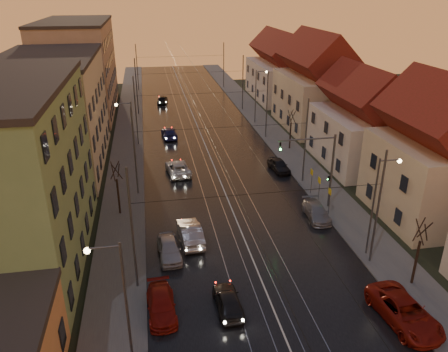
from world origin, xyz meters
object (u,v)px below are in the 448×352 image
street_lamp_1 (378,198)px  driving_car_2 (178,168)px  street_lamp_3 (258,91)px  driving_car_1 (190,233)px  driving_car_3 (169,133)px  parked_right_1 (317,212)px  street_lamp_0 (119,296)px  traffic_light_mast (322,163)px  driving_car_0 (228,301)px  street_lamp_2 (130,130)px  driving_car_4 (162,99)px  parked_left_2 (161,305)px  parked_right_2 (279,165)px  parked_right_0 (404,311)px  parked_left_3 (169,249)px

street_lamp_1 → driving_car_2: 23.18m
street_lamp_3 → driving_car_1: bearing=-113.1°
driving_car_1 → driving_car_3: (-0.04, 27.03, -0.11)m
parked_right_1 → street_lamp_0: bearing=-135.8°
traffic_light_mast → parked_right_1: (-0.85, -1.76, -3.97)m
driving_car_0 → street_lamp_2: bearing=-77.1°
driving_car_4 → parked_left_2: bearing=95.2°
street_lamp_2 → driving_car_3: 12.99m
parked_left_2 → parked_right_2: size_ratio=1.07×
traffic_light_mast → driving_car_1: 13.46m
parked_right_0 → traffic_light_mast: bearing=83.0°
driving_car_4 → street_lamp_2: bearing=89.4°
street_lamp_3 → traffic_light_mast: size_ratio=1.11×
driving_car_1 → parked_right_0: 16.67m
driving_car_4 → street_lamp_3: bearing=140.2°
parked_right_2 → traffic_light_mast: bearing=-89.5°
parked_left_3 → parked_right_1: (13.34, 3.85, -0.08)m
street_lamp_1 → parked_right_0: street_lamp_1 is taller
street_lamp_1 → street_lamp_3: size_ratio=1.00×
parked_left_2 → parked_right_0: parked_right_0 is taller
driving_car_0 → driving_car_1: (-1.52, 8.60, 0.12)m
driving_car_0 → parked_left_3: size_ratio=0.94×
driving_car_3 → parked_left_3: size_ratio=1.13×
parked_right_1 → parked_right_2: size_ratio=1.07×
driving_car_2 → parked_left_2: size_ratio=1.16×
street_lamp_0 → parked_left_2: size_ratio=1.85×
street_lamp_1 → parked_right_1: size_ratio=1.85×
driving_car_0 → driving_car_1: bearing=-81.5°
street_lamp_0 → parked_left_3: size_ratio=1.92×
driving_car_3 → driving_car_4: (-0.03, 19.60, 0.01)m
driving_car_1 → parked_left_3: driving_car_1 is taller
driving_car_3 → street_lamp_1: bearing=110.0°
street_lamp_1 → driving_car_1: 14.74m
driving_car_1 → parked_right_1: size_ratio=1.11×
street_lamp_0 → driving_car_4: street_lamp_0 is taller
street_lamp_1 → street_lamp_2: size_ratio=1.00×
street_lamp_0 → street_lamp_3: 47.62m
street_lamp_1 → driving_car_1: size_ratio=1.67×
parked_left_3 → parked_right_1: size_ratio=0.96×
driving_car_2 → traffic_light_mast: bearing=133.1°
street_lamp_1 → driving_car_4: bearing=104.9°
parked_left_3 → parked_right_2: 19.92m
parked_left_3 → driving_car_0: bearing=-66.8°
driving_car_3 → parked_right_2: 18.08m
parked_right_1 → parked_right_2: bearing=93.8°
parked_right_0 → driving_car_0: bearing=158.6°
driving_car_3 → parked_left_3: parked_left_3 is taller
street_lamp_3 → parked_left_3: (-15.30, -33.62, -4.18)m
parked_left_3 → driving_car_4: bearing=84.5°
traffic_light_mast → driving_car_2: bearing=139.5°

